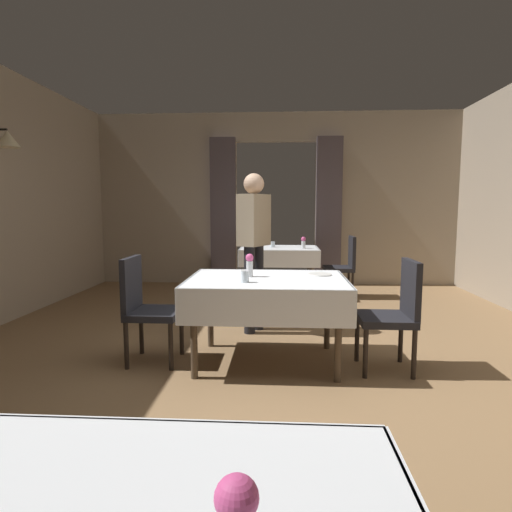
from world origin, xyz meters
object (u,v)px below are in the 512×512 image
dining_table_far (279,254)px  glass_mid_b (245,277)px  glass_far_b (272,244)px  person_waiter_by_doorway (254,239)px  chair_mid_right (395,310)px  chair_far_right (344,264)px  dining_table_mid (267,289)px  plate_mid_c (320,274)px  flower_vase_far (303,242)px  chair_mid_left (145,304)px  flower_vase_mid (250,264)px

dining_table_far → glass_mid_b: glass_mid_b is taller
glass_far_b → person_waiter_by_doorway: person_waiter_by_doorway is taller
chair_mid_right → chair_far_right: bearing=90.0°
dining_table_far → chair_far_right: bearing=-3.0°
dining_table_mid → dining_table_far: 2.86m
plate_mid_c → flower_vase_far: 2.52m
chair_far_right → plate_mid_c: size_ratio=4.38×
dining_table_mid → chair_mid_right: (1.07, -0.12, -0.14)m
dining_table_far → person_waiter_by_doorway: person_waiter_by_doorway is taller
glass_mid_b → chair_mid_left: bearing=168.7°
dining_table_far → plate_mid_c: 2.69m
flower_vase_far → glass_far_b: bearing=157.3°
dining_table_mid → chair_mid_right: 1.08m
flower_vase_mid → person_waiter_by_doorway: (-0.02, 0.87, 0.16)m
glass_mid_b → person_waiter_by_doorway: bearing=90.1°
flower_vase_mid → plate_mid_c: size_ratio=0.96×
chair_mid_right → glass_mid_b: (-1.24, -0.10, 0.28)m
flower_vase_mid → chair_far_right: bearing=65.9°
chair_mid_right → glass_mid_b: bearing=-175.3°
glass_far_b → dining_table_far: bearing=-25.2°
chair_mid_left → plate_mid_c: bearing=9.1°
chair_mid_right → dining_table_far: bearing=108.2°
dining_table_far → chair_far_right: chair_far_right is taller
dining_table_far → flower_vase_far: bearing=-22.0°
glass_far_b → dining_table_mid: bearing=-89.7°
flower_vase_mid → flower_vase_far: bearing=77.1°
chair_mid_left → chair_far_right: size_ratio=1.00×
dining_table_far → glass_far_b: size_ratio=13.59×
chair_mid_right → glass_far_b: bearing=109.7°
plate_mid_c → dining_table_mid: bearing=-156.7°
dining_table_mid → flower_vase_far: 2.76m
glass_mid_b → person_waiter_by_doorway: 1.18m
dining_table_far → chair_far_right: size_ratio=1.28×
chair_mid_left → flower_vase_mid: size_ratio=4.54×
dining_table_mid → chair_mid_right: bearing=-6.4°
dining_table_mid → flower_vase_far: size_ratio=7.72×
chair_mid_right → dining_table_mid: bearing=173.6°
plate_mid_c → flower_vase_far: bearing=90.5°
chair_far_right → plate_mid_c: 2.69m
dining_table_mid → flower_vase_mid: size_ratio=6.68×
dining_table_far → flower_vase_far: 0.44m
glass_mid_b → dining_table_far: bearing=85.1°
chair_mid_right → flower_vase_mid: bearing=171.3°
dining_table_mid → plate_mid_c: plate_mid_c is taller
dining_table_far → glass_mid_b: bearing=-94.9°
flower_vase_far → glass_mid_b: bearing=-102.0°
chair_mid_right → glass_mid_b: 1.28m
chair_mid_right → flower_vase_far: size_ratio=5.25×
dining_table_far → person_waiter_by_doorway: bearing=-97.9°
dining_table_far → chair_mid_left: size_ratio=1.28×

